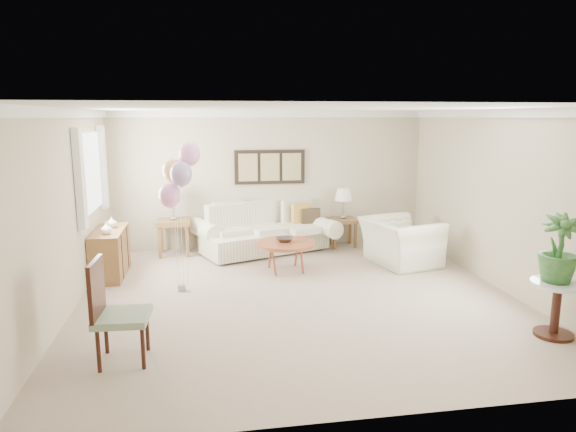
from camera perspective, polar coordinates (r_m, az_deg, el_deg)
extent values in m
plane|color=tan|center=(7.29, 1.14, -9.01)|extent=(6.00, 6.00, 0.00)
cube|color=#BFB191|center=(9.89, -2.04, 4.04)|extent=(6.00, 0.04, 2.60)
cube|color=#BFB191|center=(4.12, 8.95, -5.95)|extent=(6.00, 0.04, 2.60)
cube|color=#BFB191|center=(7.06, -23.52, 0.33)|extent=(0.04, 6.00, 2.60)
cube|color=#BFB191|center=(8.07, 22.63, 1.62)|extent=(0.04, 6.00, 2.60)
cube|color=white|center=(6.86, 1.22, 11.79)|extent=(6.00, 6.00, 0.02)
cube|color=white|center=(9.79, -2.07, 11.24)|extent=(6.00, 0.06, 0.12)
cube|color=white|center=(6.95, -24.06, 10.44)|extent=(0.06, 6.00, 0.12)
cube|color=white|center=(7.96, 23.11, 10.46)|extent=(0.06, 6.00, 0.12)
cube|color=white|center=(8.45, -21.17, 4.52)|extent=(0.04, 1.40, 1.20)
cube|color=white|center=(7.62, -22.13, 3.82)|extent=(0.10, 0.22, 1.40)
cube|color=white|center=(9.28, -19.89, 5.11)|extent=(0.10, 0.22, 1.40)
cube|color=black|center=(9.84, -2.03, 5.46)|extent=(1.35, 0.04, 0.65)
cube|color=#8C8C59|center=(9.77, -4.46, 5.40)|extent=(0.36, 0.02, 0.52)
cube|color=#8C8C59|center=(9.81, -2.01, 5.45)|extent=(0.36, 0.02, 0.52)
cube|color=#8C8C59|center=(9.87, 0.42, 5.49)|extent=(0.36, 0.02, 0.52)
cube|color=white|center=(9.57, -2.59, -2.74)|extent=(2.46, 1.69, 0.37)
cube|color=white|center=(9.81, -2.85, 0.08)|extent=(2.20, 1.03, 0.57)
cylinder|color=white|center=(9.45, -9.16, -1.56)|extent=(0.64, 0.99, 0.33)
cylinder|color=white|center=(9.70, 3.78, -1.12)|extent=(0.64, 0.99, 0.33)
cube|color=beige|center=(9.41, -6.51, -1.60)|extent=(0.85, 0.92, 0.12)
cube|color=beige|center=(9.47, -2.56, -1.47)|extent=(0.85, 0.92, 0.12)
cube|color=beige|center=(9.56, 1.32, -1.33)|extent=(0.85, 0.92, 0.12)
cube|color=#82B8CA|center=(9.53, -7.52, -0.07)|extent=(0.39, 0.12, 0.39)
cube|color=gold|center=(9.70, 1.55, 0.21)|extent=(0.39, 0.12, 0.39)
cube|color=#372D1D|center=(9.67, 2.53, -0.20)|extent=(0.35, 0.10, 0.35)
cube|color=white|center=(9.62, -2.58, -3.93)|extent=(2.07, 0.83, 0.04)
cube|color=brown|center=(9.55, -12.60, -0.66)|extent=(0.60, 0.55, 0.09)
cube|color=brown|center=(9.42, -14.05, -2.92)|extent=(0.05, 0.05, 0.57)
cube|color=brown|center=(9.39, -11.12, -2.84)|extent=(0.05, 0.05, 0.57)
cube|color=brown|center=(9.85, -13.86, -2.32)|extent=(0.05, 0.05, 0.57)
cube|color=brown|center=(9.82, -11.06, -2.24)|extent=(0.05, 0.05, 0.57)
cube|color=brown|center=(10.00, 6.12, -0.47)|extent=(0.51, 0.46, 0.07)
cube|color=brown|center=(9.83, 5.22, -2.31)|extent=(0.05, 0.05, 0.48)
cube|color=brown|center=(9.94, 7.51, -2.21)|extent=(0.05, 0.05, 0.48)
cube|color=brown|center=(10.18, 4.70, -1.84)|extent=(0.05, 0.05, 0.48)
cube|color=brown|center=(10.29, 6.91, -1.75)|extent=(0.05, 0.05, 0.48)
cylinder|color=gray|center=(9.53, -12.62, -0.22)|extent=(0.14, 0.14, 0.06)
cylinder|color=gray|center=(9.50, -12.66, 0.86)|extent=(0.04, 0.04, 0.30)
cone|color=silver|center=(9.46, -12.73, 2.49)|extent=(0.34, 0.34, 0.24)
cylinder|color=gray|center=(9.99, 6.12, -0.09)|extent=(0.14, 0.14, 0.06)
cylinder|color=gray|center=(9.96, 6.14, 0.91)|extent=(0.04, 0.04, 0.29)
cone|color=silver|center=(9.91, 6.18, 2.42)|extent=(0.33, 0.33, 0.24)
cylinder|color=brown|center=(8.37, -0.26, -3.08)|extent=(0.96, 0.96, 0.05)
cylinder|color=brown|center=(8.68, 0.99, -4.22)|extent=(0.04, 0.04, 0.43)
cylinder|color=brown|center=(8.61, -1.99, -4.35)|extent=(0.04, 0.04, 0.43)
cylinder|color=brown|center=(8.18, -1.58, -5.18)|extent=(0.04, 0.04, 0.43)
cylinder|color=brown|center=(8.25, 1.56, -5.03)|extent=(0.04, 0.04, 0.43)
imported|color=#2D2720|center=(8.38, -0.38, -2.64)|extent=(0.31, 0.31, 0.07)
imported|color=white|center=(8.99, 12.38, -2.82)|extent=(1.29, 1.41, 0.78)
cylinder|color=silver|center=(6.62, 27.85, -6.67)|extent=(0.60, 0.60, 0.04)
cylinder|color=black|center=(6.72, 27.60, -9.28)|extent=(0.10, 0.10, 0.60)
cylinder|color=black|center=(6.82, 27.37, -11.69)|extent=(0.44, 0.44, 0.01)
imported|color=#1D551A|center=(6.52, 27.90, -3.20)|extent=(0.54, 0.54, 0.78)
cube|color=gray|center=(5.60, -17.92, -10.64)|extent=(0.56, 0.56, 0.07)
cylinder|color=black|center=(5.54, -20.32, -13.92)|extent=(0.04, 0.04, 0.44)
cylinder|color=black|center=(5.48, -15.82, -13.94)|extent=(0.04, 0.04, 0.44)
cylinder|color=black|center=(5.93, -19.56, -12.21)|extent=(0.04, 0.04, 0.44)
cylinder|color=black|center=(5.87, -15.37, -12.21)|extent=(0.04, 0.04, 0.44)
cube|color=black|center=(5.54, -20.53, -7.56)|extent=(0.07, 0.51, 0.59)
cube|color=brown|center=(8.64, -19.15, -3.88)|extent=(0.45, 1.20, 0.74)
cube|color=black|center=(8.35, -19.45, -4.40)|extent=(0.46, 0.02, 0.70)
cube|color=black|center=(8.92, -18.81, -3.39)|extent=(0.46, 0.02, 0.70)
imported|color=white|center=(8.25, -19.54, -1.30)|extent=(0.19, 0.19, 0.18)
imported|color=silver|center=(8.71, -19.01, -0.66)|extent=(0.22, 0.22, 0.18)
cube|color=gray|center=(7.70, -11.71, -7.81)|extent=(0.11, 0.11, 0.09)
ellipsoid|color=#F590D0|center=(7.35, -13.03, 2.26)|extent=(0.31, 0.31, 0.35)
cylinder|color=silver|center=(7.51, -12.33, -3.38)|extent=(0.01, 0.01, 1.15)
ellipsoid|color=#A88AC1|center=(7.23, -11.79, 4.60)|extent=(0.31, 0.31, 0.35)
cylinder|color=silver|center=(7.43, -11.73, -2.30)|extent=(0.01, 0.01, 1.46)
ellipsoid|color=#E4AE63|center=(7.48, -12.64, 4.92)|extent=(0.31, 0.31, 0.35)
cylinder|color=silver|center=(7.56, -12.15, -2.03)|extent=(0.01, 0.01, 1.48)
ellipsoid|color=#F590D0|center=(7.41, -10.91, 6.79)|extent=(0.31, 0.31, 0.35)
cylinder|color=silver|center=(7.51, -11.30, -1.15)|extent=(0.01, 0.01, 1.71)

